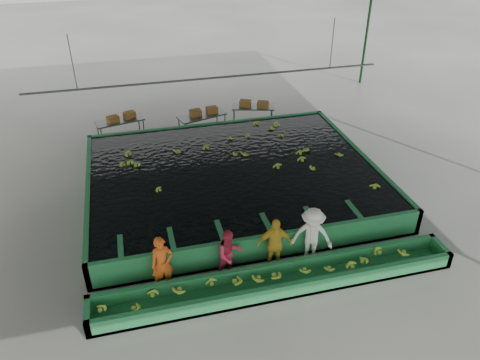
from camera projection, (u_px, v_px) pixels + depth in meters
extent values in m
plane|color=gray|center=(244.00, 213.00, 15.64)|extent=(80.00, 80.00, 0.00)
cube|color=gray|center=(245.00, 67.00, 13.04)|extent=(20.00, 22.00, 0.04)
cube|color=black|center=(233.00, 169.00, 16.44)|extent=(9.70, 7.70, 0.00)
cylinder|color=#59605B|center=(211.00, 78.00, 18.21)|extent=(0.08, 0.08, 14.00)
cylinder|color=#59605B|center=(72.00, 63.00, 16.62)|extent=(0.04, 0.04, 2.00)
cylinder|color=#59605B|center=(332.00, 44.00, 18.76)|extent=(0.04, 0.04, 2.00)
imported|color=#E95A17|center=(162.00, 264.00, 12.26)|extent=(0.65, 0.48, 1.64)
imported|color=#C72946|center=(229.00, 254.00, 12.68)|extent=(0.85, 0.72, 1.52)
imported|color=gold|center=(274.00, 244.00, 12.92)|extent=(1.03, 0.54, 1.68)
imported|color=white|center=(312.00, 236.00, 13.12)|extent=(1.34, 1.08, 1.81)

